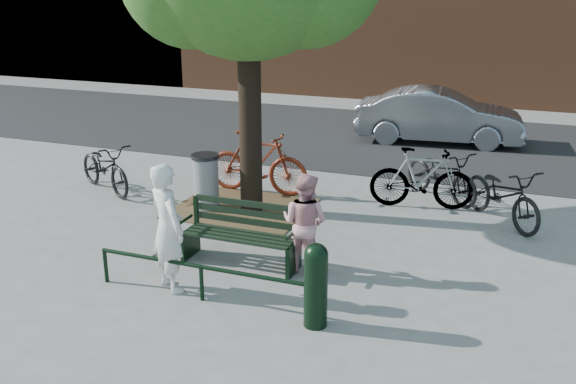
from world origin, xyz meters
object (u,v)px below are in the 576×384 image
at_px(bollard, 316,282).
at_px(bicycle_c, 442,174).
at_px(person_left, 168,228).
at_px(parked_car, 439,116).
at_px(person_right, 305,223).
at_px(park_bench, 242,232).
at_px(litter_bin, 206,181).

distance_m(bollard, bicycle_c, 5.43).
bearing_deg(person_left, bollard, -154.18).
height_order(bollard, parked_car, parked_car).
height_order(person_right, parked_car, person_right).
bearing_deg(parked_car, bollard, 173.68).
relative_size(park_bench, parked_car, 0.42).
xyz_separation_m(person_left, bollard, (2.16, -0.23, -0.31)).
distance_m(person_left, person_right, 1.93).
distance_m(park_bench, bollard, 2.10).
distance_m(person_right, litter_bin, 3.16).
height_order(person_right, bollard, person_right).
bearing_deg(person_right, bicycle_c, -100.48).
bearing_deg(litter_bin, person_left, -70.95).
bearing_deg(bicycle_c, parked_car, 48.24).
xyz_separation_m(park_bench, bollard, (1.60, -1.36, 0.10)).
bearing_deg(parked_car, litter_bin, 147.88).
xyz_separation_m(person_right, parked_car, (0.65, 8.47, -0.04)).
bearing_deg(person_right, parked_car, -85.70).
bearing_deg(person_right, litter_bin, -26.99).
bearing_deg(parked_car, park_bench, 163.07).
relative_size(person_left, litter_bin, 1.72).
relative_size(person_right, bollard, 1.36).
xyz_separation_m(person_right, litter_bin, (-2.56, 1.84, -0.21)).
relative_size(person_left, bollard, 1.65).
distance_m(bollard, litter_bin, 4.58).
bearing_deg(park_bench, litter_bin, 130.09).
bearing_deg(litter_bin, bicycle_c, 28.21).
distance_m(bollard, parked_car, 9.90).
relative_size(bollard, litter_bin, 1.04).
bearing_deg(park_bench, parked_car, 79.36).
height_order(bollard, litter_bin, bollard).
height_order(park_bench, person_right, person_right).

